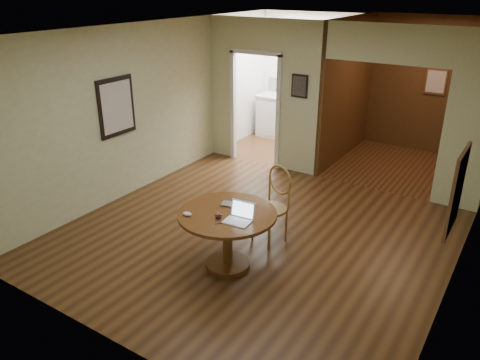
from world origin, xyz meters
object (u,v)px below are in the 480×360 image
Objects in this scene: dining_table at (227,227)px; closed_laptop at (234,207)px; open_laptop at (240,216)px; chair at (274,200)px.

dining_table is 3.49× the size of closed_laptop.
open_laptop is at bearing -19.06° from dining_table.
chair reaches higher than dining_table.
closed_laptop is (-0.24, 0.23, -0.05)m from open_laptop.
dining_table is at bearing -82.60° from chair.
chair is at bearing 89.78° from open_laptop.
chair is 0.76m from closed_laptop.
closed_laptop reaches higher than dining_table.
dining_table is 0.89m from chair.
dining_table is at bearing 155.69° from open_laptop.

